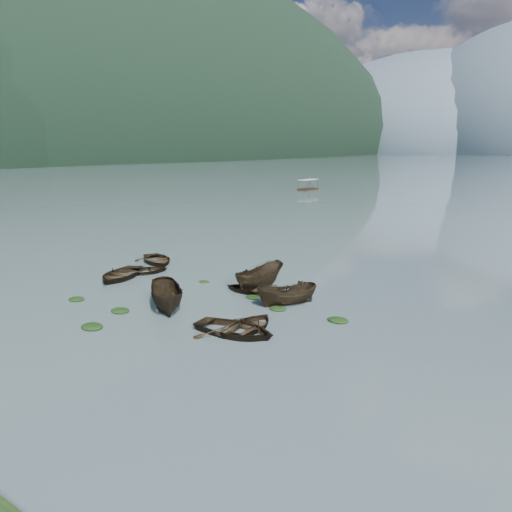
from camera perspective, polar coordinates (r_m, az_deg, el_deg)
The scene contains 21 objects.
ground_plane at distance 28.53m, azimuth -14.57°, elevation -8.10°, with size 2400.00×2400.00×0.00m, color #506164.
left_ridge_far at distance 567.64m, azimuth -26.11°, elevation 10.12°, with size 560.00×1400.00×380.00m, color black.
haze_mtn_a at distance 958.79m, azimuth 19.64°, elevation 11.05°, with size 520.00×520.00×280.00m, color #475666.
rowboat_0 at distance 39.39m, azimuth -15.24°, elevation -2.47°, with size 3.47×4.86×1.01m, color black.
rowboat_1 at distance 40.49m, azimuth -12.72°, elevation -1.93°, with size 2.77×3.88×0.80m, color black.
rowboat_2 at distance 31.30m, azimuth -10.05°, elevation -6.04°, with size 1.88×4.99×1.93m, color black.
rowboat_3 at distance 27.73m, azimuth -0.61°, elevation -8.29°, with size 2.72×3.80×0.79m, color black.
rowboat_4 at distance 26.95m, azimuth -2.45°, elevation -8.93°, with size 3.30×4.63×0.96m, color black.
rowboat_5 at distance 31.75m, azimuth 3.58°, elevation -5.61°, with size 1.56×4.15×1.60m, color black.
rowboat_6 at distance 43.87m, azimuth -11.25°, elevation -0.77°, with size 3.25×4.56×0.94m, color black.
rowboat_7 at distance 34.47m, azimuth -0.41°, elevation -4.13°, with size 2.82×3.95×0.82m, color black.
rowboat_8 at distance 35.50m, azimuth 0.41°, elevation -3.64°, with size 1.79×4.77×1.84m, color black.
weed_clump_0 at distance 31.51m, azimuth -15.26°, elevation -6.18°, with size 1.24×1.02×0.27m, color black.
weed_clump_1 at distance 34.69m, azimuth -19.82°, elevation -4.77°, with size 1.15×0.92×0.25m, color black.
weed_clump_2 at distance 29.23m, azimuth -18.23°, elevation -7.83°, with size 1.34×1.08×0.29m, color black.
weed_clump_3 at distance 33.12m, azimuth -0.32°, elevation -4.82°, with size 1.03×0.87×0.23m, color black.
weed_clump_4 at distance 30.85m, azimuth 2.53°, elevation -6.14°, with size 1.14×0.90×0.24m, color black.
weed_clump_5 at distance 39.95m, azimuth -14.71°, elevation -2.23°, with size 1.05×0.85×0.22m, color black.
weed_clump_6 at distance 37.11m, azimuth -5.95°, elevation -2.99°, with size 0.84×0.70×0.18m, color black.
weed_clump_7 at distance 29.19m, azimuth 9.35°, elevation -7.39°, with size 1.25×1.00×0.27m, color black.
pontoon_left at distance 117.80m, azimuth 5.99°, elevation 7.51°, with size 2.55×6.12×2.35m, color black, non-canonical shape.
Camera 1 is at (21.03, -16.63, 9.77)m, focal length 35.00 mm.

